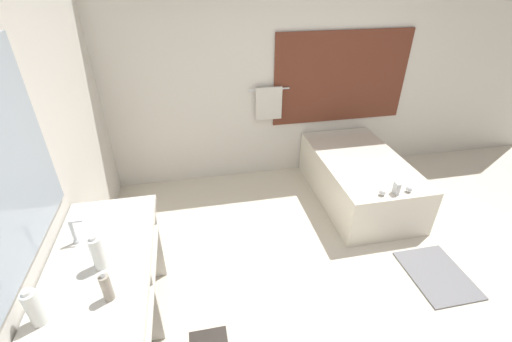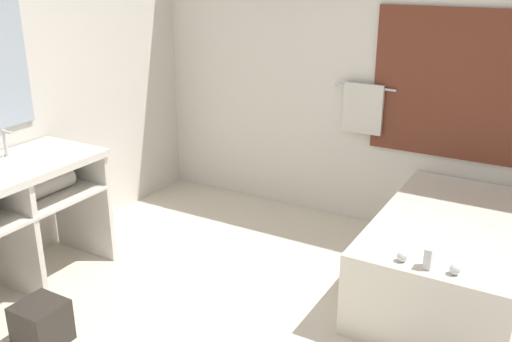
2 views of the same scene
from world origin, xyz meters
name	(u,v)px [view 1 (image 1 of 2)]	position (x,y,z in m)	size (l,w,h in m)	color
ground_plane	(360,300)	(0.00, 0.00, 0.00)	(16.00, 16.00, 0.00)	beige
wall_back_with_blinds	(294,70)	(0.02, 2.23, 1.34)	(7.40, 0.13, 2.70)	silver
wall_left_with_mirror	(7,201)	(-2.23, 0.00, 1.35)	(0.08, 7.40, 2.70)	silver
vanity_counter	(109,286)	(-1.88, 0.00, 0.61)	(0.62, 1.30, 0.86)	silver
sink_faucet	(74,232)	(-2.05, 0.18, 0.95)	(0.09, 0.04, 0.18)	silver
bathtub	(359,177)	(0.62, 1.39, 0.29)	(0.92, 1.59, 0.65)	silver
water_bottle_1	(34,308)	(-2.09, -0.40, 0.97)	(0.08, 0.08, 0.23)	silver
water_bottle_2	(98,253)	(-1.85, -0.07, 0.98)	(0.08, 0.08, 0.24)	silver
soap_dispenser	(107,287)	(-1.77, -0.32, 0.95)	(0.06, 0.06, 0.20)	gray
bath_mat	(437,275)	(0.81, 0.11, 0.01)	(0.50, 0.65, 0.02)	slate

